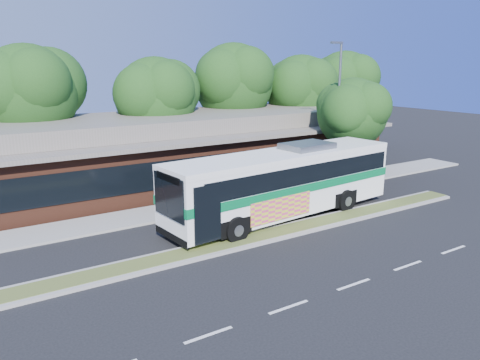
{
  "coord_description": "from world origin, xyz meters",
  "views": [
    {
      "loc": [
        -11.84,
        -15.8,
        7.78
      ],
      "look_at": [
        0.65,
        3.63,
        2.0
      ],
      "focal_mm": 35.0,
      "sensor_mm": 36.0,
      "label": 1
    }
  ],
  "objects": [
    {
      "name": "ground",
      "position": [
        0.0,
        0.0,
        0.0
      ],
      "size": [
        120.0,
        120.0,
        0.0
      ],
      "primitive_type": "plane",
      "color": "black",
      "rests_on": "ground"
    },
    {
      "name": "median_strip",
      "position": [
        0.0,
        0.6,
        0.07
      ],
      "size": [
        26.0,
        1.1,
        0.15
      ],
      "primitive_type": "cube",
      "color": "#3E4C20",
      "rests_on": "ground"
    },
    {
      "name": "sidewalk",
      "position": [
        0.0,
        6.4,
        0.06
      ],
      "size": [
        44.0,
        2.6,
        0.12
      ],
      "primitive_type": "cube",
      "color": "gray",
      "rests_on": "ground"
    },
    {
      "name": "plaza_building",
      "position": [
        0.0,
        12.99,
        2.13
      ],
      "size": [
        33.2,
        11.2,
        4.45
      ],
      "color": "#54291A",
      "rests_on": "ground"
    },
    {
      "name": "lamp_post",
      "position": [
        9.56,
        6.0,
        4.9
      ],
      "size": [
        0.93,
        0.18,
        9.07
      ],
      "color": "slate",
      "rests_on": "ground"
    },
    {
      "name": "tree_bg_b",
      "position": [
        -6.57,
        16.14,
        6.14
      ],
      "size": [
        6.69,
        6.0,
        9.0
      ],
      "color": "black",
      "rests_on": "ground"
    },
    {
      "name": "tree_bg_c",
      "position": [
        1.4,
        15.13,
        5.59
      ],
      "size": [
        6.24,
        5.6,
        8.26
      ],
      "color": "black",
      "rests_on": "ground"
    },
    {
      "name": "tree_bg_d",
      "position": [
        8.45,
        16.15,
        6.42
      ],
      "size": [
        6.91,
        6.2,
        9.37
      ],
      "color": "black",
      "rests_on": "ground"
    },
    {
      "name": "tree_bg_e",
      "position": [
        14.42,
        15.14,
        5.74
      ],
      "size": [
        6.47,
        5.8,
        8.5
      ],
      "color": "black",
      "rests_on": "ground"
    },
    {
      "name": "tree_bg_f",
      "position": [
        20.43,
        16.14,
        6.06
      ],
      "size": [
        6.69,
        6.0,
        8.92
      ],
      "color": "black",
      "rests_on": "ground"
    },
    {
      "name": "transit_bus",
      "position": [
        2.61,
        2.49,
        2.08
      ],
      "size": [
        13.48,
        4.0,
        3.73
      ],
      "rotation": [
        0.0,
        0.0,
        0.09
      ],
      "color": "white",
      "rests_on": "ground"
    },
    {
      "name": "sidewalk_tree",
      "position": [
        11.33,
        6.22,
        4.7
      ],
      "size": [
        5.13,
        4.6,
        6.89
      ],
      "color": "black",
      "rests_on": "ground"
    }
  ]
}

